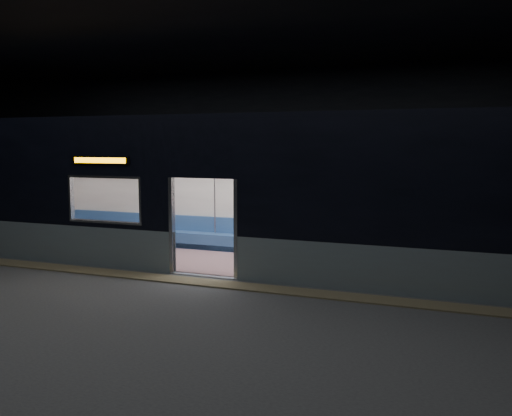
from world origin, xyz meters
The scene contains 7 objects.
station_floor centered at (0.00, 0.00, -0.01)m, with size 24.00×14.00×0.01m, color #47494C.
station_envelope centered at (0.00, 0.00, 3.66)m, with size 24.00×14.00×5.00m.
tactile_strip centered at (0.00, 0.55, 0.01)m, with size 22.80×0.50×0.03m, color #8C7F59.
metro_car centered at (0.00, 2.54, 1.85)m, with size 18.00×3.04×3.35m.
passenger centered at (1.67, 3.55, 0.79)m, with size 0.39×0.68×1.36m.
handbag centered at (1.68, 3.33, 0.68)m, with size 0.29×0.25×0.14m, color black.
transit_map centered at (4.65, 3.85, 1.49)m, with size 1.04×0.03×0.67m, color white.
Camera 1 is at (4.94, -8.87, 2.75)m, focal length 38.00 mm.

